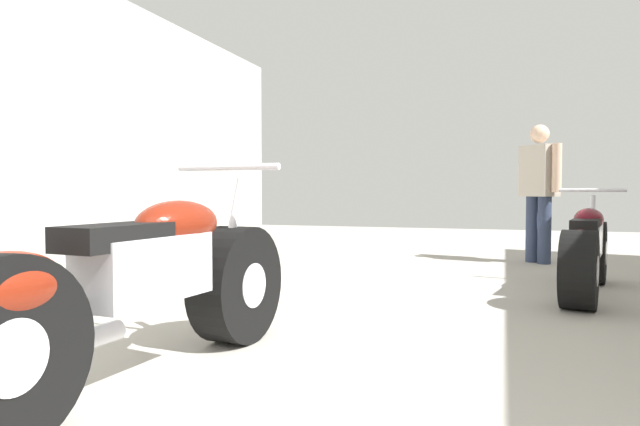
# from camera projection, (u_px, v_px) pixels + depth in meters

# --- Properties ---
(ground_plane) EXTENTS (17.88, 17.88, 0.00)m
(ground_plane) POSITION_uv_depth(u_px,v_px,m) (420.00, 309.00, 4.05)
(ground_plane) COLOR #A8A399
(garage_partition_left) EXTENTS (0.08, 8.19, 2.76)m
(garage_partition_left) POSITION_uv_depth(u_px,v_px,m) (67.00, 130.00, 4.97)
(garage_partition_left) COLOR #B7B5AD
(garage_partition_left) RESTS_ON ground_plane
(motorcycle_maroon_cruiser) EXTENTS (0.63, 2.14, 1.00)m
(motorcycle_maroon_cruiser) POSITION_uv_depth(u_px,v_px,m) (140.00, 291.00, 2.45)
(motorcycle_maroon_cruiser) COLOR black
(motorcycle_maroon_cruiser) RESTS_ON ground_plane
(motorcycle_black_naked) EXTENTS (0.68, 1.87, 0.87)m
(motorcycle_black_naked) POSITION_uv_depth(u_px,v_px,m) (586.00, 252.00, 4.56)
(motorcycle_black_naked) COLOR black
(motorcycle_black_naked) RESTS_ON ground_plane
(mechanic_in_blue) EXTENTS (0.50, 0.56, 1.62)m
(mechanic_in_blue) POSITION_uv_depth(u_px,v_px,m) (539.00, 185.00, 6.62)
(mechanic_in_blue) COLOR #2D3851
(mechanic_in_blue) RESTS_ON ground_plane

